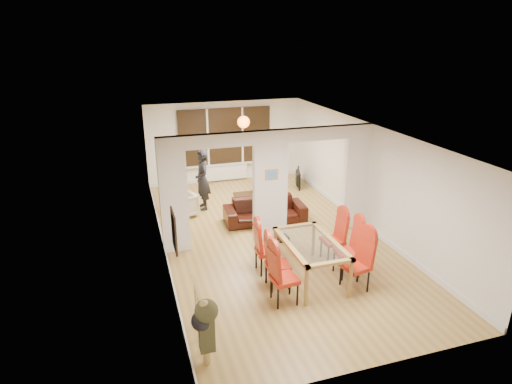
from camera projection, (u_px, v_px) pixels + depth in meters
name	position (u px, v px, depth m)	size (l,w,h in m)	color
floor	(270.00, 237.00, 10.25)	(5.00, 9.00, 0.01)	#A48142
room_walls	(270.00, 186.00, 9.80)	(5.00, 9.00, 2.60)	silver
divider_wall	(270.00, 186.00, 9.80)	(5.00, 0.18, 2.60)	white
bay_window_blinds	(225.00, 136.00, 13.71)	(3.00, 0.08, 1.80)	black
radiator	(226.00, 172.00, 14.09)	(1.40, 0.08, 0.50)	white
pendant_light	(244.00, 122.00, 12.55)	(0.36, 0.36, 0.36)	orange
stair_newel	(199.00, 312.00, 6.57)	(0.40, 1.20, 1.10)	tan
wall_poster	(174.00, 231.00, 6.86)	(0.04, 0.52, 0.67)	gray
pillar_photo	(272.00, 175.00, 9.61)	(0.30, 0.03, 0.25)	#4C8CD8
dining_table	(310.00, 260.00, 8.37)	(0.97, 1.73, 0.81)	olive
dining_chair_la	(285.00, 275.00, 7.58)	(0.45, 0.45, 1.12)	#A82311
dining_chair_lb	(278.00, 262.00, 8.07)	(0.42, 0.42, 1.06)	#A82311
dining_chair_lc	(267.00, 247.00, 8.60)	(0.43, 0.43, 1.07)	#A82311
dining_chair_ra	(356.00, 262.00, 7.98)	(0.45, 0.45, 1.14)	#A82311
dining_chair_rb	(348.00, 249.00, 8.47)	(0.45, 0.45, 1.13)	#A82311
dining_chair_rc	(333.00, 237.00, 9.03)	(0.43, 0.43, 1.07)	#A82311
sofa	(265.00, 210.00, 11.01)	(2.08, 0.81, 0.61)	black
armchair	(182.00, 205.00, 11.36)	(0.69, 0.67, 0.62)	beige
person	(203.00, 180.00, 11.66)	(0.40, 0.61, 1.68)	black
television	(296.00, 178.00, 13.63)	(0.12, 0.93, 0.53)	black
coffee_table	(253.00, 197.00, 12.39)	(1.08, 0.54, 0.25)	black
bottle	(254.00, 188.00, 12.38)	(0.07, 0.07, 0.29)	#143F19
bowl	(255.00, 192.00, 12.39)	(0.23, 0.23, 0.06)	black
shoes	(283.00, 238.00, 10.07)	(0.24, 0.26, 0.10)	black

